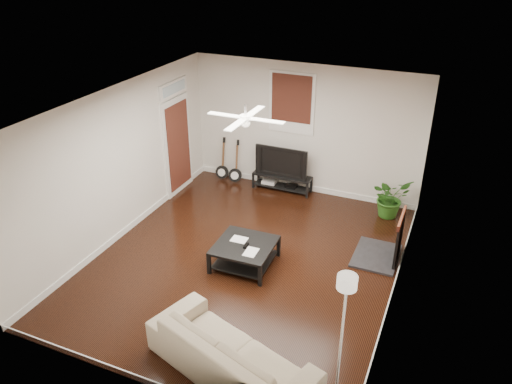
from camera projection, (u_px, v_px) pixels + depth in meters
room at (246, 189)px, 8.09m from camera, size 5.01×6.01×2.81m
brick_accent at (413, 190)px, 8.03m from camera, size 0.02×2.20×2.80m
fireplace at (388, 236)px, 8.56m from camera, size 0.80×1.10×0.92m
window_back at (292, 103)px, 10.37m from camera, size 1.00×0.06×1.30m
door_left at (177, 137)px, 10.57m from camera, size 0.08×1.00×2.50m
tv_stand at (282, 182)px, 11.05m from camera, size 1.31×0.35×0.37m
tv at (283, 160)px, 10.83m from camera, size 1.17×0.15×0.67m
coffee_table at (245, 254)px, 8.53m from camera, size 1.00×1.00×0.41m
sofa at (231, 354)px, 6.33m from camera, size 2.48×1.57×0.67m
floor_lamp at (341, 343)px, 5.66m from camera, size 0.39×0.39×1.89m
potted_plant at (390, 197)px, 9.93m from camera, size 0.98×0.98×0.83m
guitar_left at (222, 160)px, 11.40m from camera, size 0.33×0.25×0.99m
guitar_right at (235, 162)px, 11.25m from camera, size 0.34×0.28×0.99m
ceiling_fan at (246, 118)px, 7.54m from camera, size 1.24×1.24×0.32m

